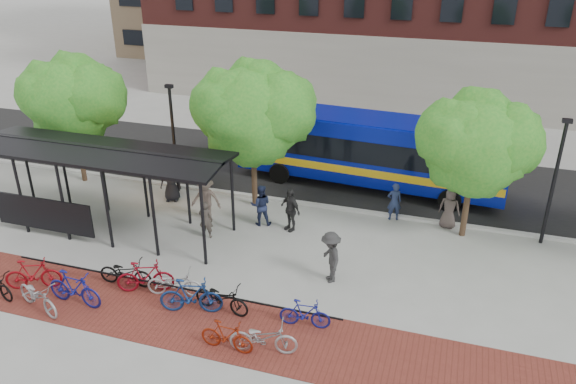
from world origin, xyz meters
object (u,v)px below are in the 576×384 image
(bus_shelter, at_px, (98,160))
(bike_11, at_px, (305,314))
(bike_7, at_px, (191,296))
(pedestrian_0, at_px, (171,181))
(lamp_post_right, at_px, (554,179))
(bike_10, at_px, (263,337))
(tree_c, at_px, (479,141))
(pedestrian_2, at_px, (261,205))
(pedestrian_1, at_px, (206,220))
(pedestrian_3, at_px, (206,199))
(bike_2, at_px, (38,296))
(bike_5, at_px, (145,277))
(bike_8, at_px, (222,298))
(pedestrian_7, at_px, (394,202))
(bike_9, at_px, (227,336))
(pedestrian_6, at_px, (449,208))
(bike_4, at_px, (126,272))
(bike_1, at_px, (33,274))
(pedestrian_9, at_px, (331,257))
(lamp_post_left, at_px, (174,136))
(tree_a, at_px, (73,97))
(bus, at_px, (370,147))
(bike_6, at_px, (174,283))
(bike_3, at_px, (74,288))
(tree_b, at_px, (255,109))
(pedestrian_4, at_px, (290,210))

(bus_shelter, height_order, bike_11, bus_shelter)
(bike_7, bearing_deg, pedestrian_0, 18.05)
(lamp_post_right, height_order, bike_10, lamp_post_right)
(tree_c, relative_size, pedestrian_2, 3.32)
(pedestrian_1, distance_m, pedestrian_3, 1.48)
(bike_2, distance_m, bike_5, 3.40)
(bike_8, bearing_deg, pedestrian_7, -20.96)
(bike_9, xyz_separation_m, pedestrian_6, (5.76, 9.74, 0.39))
(bike_2, height_order, bike_4, bike_2)
(bike_9, height_order, pedestrian_0, pedestrian_0)
(pedestrian_2, bearing_deg, bus_shelter, 0.68)
(bus_shelter, bearing_deg, bike_11, -21.18)
(bike_2, distance_m, bike_9, 6.58)
(tree_c, height_order, bike_1, tree_c)
(bike_7, xyz_separation_m, pedestrian_7, (5.31, 8.42, 0.22))
(pedestrian_9, bearing_deg, bike_4, -99.84)
(bike_10, bearing_deg, lamp_post_right, -52.94)
(lamp_post_left, distance_m, bike_10, 12.26)
(tree_a, xyz_separation_m, bus, (13.33, 3.66, -2.28))
(pedestrian_3, distance_m, pedestrian_6, 10.12)
(lamp_post_right, relative_size, bike_9, 3.07)
(bike_6, height_order, pedestrian_2, pedestrian_2)
(pedestrian_0, height_order, pedestrian_1, pedestrian_0)
(bike_9, bearing_deg, bike_2, 92.74)
(lamp_post_left, xyz_separation_m, pedestrian_7, (10.12, 0.20, -1.90))
(tree_a, xyz_separation_m, bike_3, (5.89, -8.75, -3.62))
(bike_1, bearing_deg, pedestrian_0, -32.02)
(bus_shelter, relative_size, tree_b, 1.64)
(tree_a, bearing_deg, bike_4, -46.66)
(bike_11, height_order, pedestrian_1, pedestrian_1)
(bus_shelter, distance_m, lamp_post_right, 17.61)
(bike_7, distance_m, bike_11, 3.72)
(bike_3, relative_size, pedestrian_6, 1.16)
(lamp_post_left, height_order, bike_6, lamp_post_left)
(bike_8, relative_size, pedestrian_2, 1.10)
(bike_2, bearing_deg, bike_6, -41.87)
(lamp_post_left, distance_m, bus, 9.12)
(bike_8, distance_m, pedestrian_6, 10.47)
(bike_10, xyz_separation_m, bike_11, (0.83, 1.49, -0.04))
(pedestrian_9, bearing_deg, bike_2, -91.84)
(tree_b, xyz_separation_m, bike_4, (-2.15, -7.26, -3.95))
(bike_7, height_order, bike_9, bike_7)
(bike_7, xyz_separation_m, pedestrian_3, (-2.25, 5.95, 0.37))
(bike_5, relative_size, pedestrian_6, 1.09)
(bus, bearing_deg, pedestrian_4, -108.26)
(bike_1, bearing_deg, bike_10, -117.61)
(tree_c, distance_m, pedestrian_7, 4.40)
(tree_a, xyz_separation_m, bike_9, (11.53, -9.29, -3.74))
(bike_9, bearing_deg, lamp_post_right, -42.59)
(tree_b, relative_size, pedestrian_0, 3.32)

